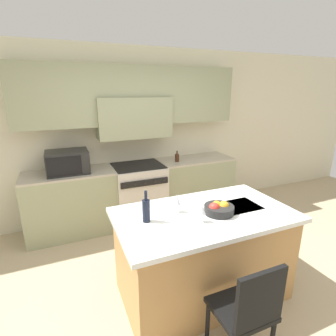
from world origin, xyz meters
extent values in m
plane|color=tan|center=(0.00, 0.00, 0.00)|extent=(10.00, 10.00, 0.00)
cube|color=beige|center=(0.00, 2.24, 1.35)|extent=(10.00, 0.06, 2.70)
cube|color=gray|center=(0.00, 2.04, 1.98)|extent=(3.29, 0.34, 0.85)
cube|color=gray|center=(0.00, 2.01, 1.65)|extent=(1.11, 0.40, 0.60)
cube|color=gray|center=(-1.02, 1.90, 0.45)|extent=(1.26, 0.62, 0.90)
cube|color=#B2A893|center=(-1.02, 1.90, 0.92)|extent=(1.26, 0.62, 0.03)
cube|color=gray|center=(1.02, 1.90, 0.45)|extent=(1.26, 0.62, 0.90)
cube|color=#B2A893|center=(1.02, 1.90, 0.92)|extent=(1.26, 0.62, 0.03)
cube|color=beige|center=(0.00, 1.88, 0.46)|extent=(0.78, 0.66, 0.92)
cube|color=black|center=(0.00, 1.88, 0.93)|extent=(0.75, 0.61, 0.01)
cube|color=black|center=(0.00, 1.54, 0.76)|extent=(0.71, 0.02, 0.09)
cylinder|color=black|center=(-0.30, 1.53, 0.76)|extent=(0.04, 0.02, 0.04)
cylinder|color=black|center=(-0.15, 1.53, 0.76)|extent=(0.04, 0.02, 0.04)
cylinder|color=black|center=(0.00, 1.53, 0.76)|extent=(0.04, 0.02, 0.04)
cylinder|color=black|center=(0.15, 1.53, 0.76)|extent=(0.04, 0.02, 0.04)
cylinder|color=black|center=(0.30, 1.53, 0.76)|extent=(0.04, 0.02, 0.04)
cube|color=black|center=(-1.01, 1.90, 1.09)|extent=(0.56, 0.42, 0.31)
cube|color=black|center=(-1.06, 1.69, 1.09)|extent=(0.44, 0.01, 0.26)
cube|color=#B7844C|center=(0.13, 0.08, 0.44)|extent=(1.62, 0.90, 0.88)
cube|color=white|center=(0.13, 0.08, 0.90)|extent=(1.72, 0.98, 0.04)
cube|color=#2D2D30|center=(0.52, 0.08, 0.91)|extent=(0.44, 0.32, 0.01)
cylinder|color=#B2B2B7|center=(0.52, 0.27, 0.92)|extent=(0.02, 0.02, 0.00)
cube|color=black|center=(0.05, -0.63, 0.45)|extent=(0.42, 0.40, 0.04)
cube|color=black|center=(0.05, -0.81, 0.69)|extent=(0.40, 0.04, 0.45)
cylinder|color=black|center=(-0.13, -0.46, 0.22)|extent=(0.04, 0.04, 0.43)
cylinder|color=black|center=(0.23, -0.46, 0.22)|extent=(0.04, 0.04, 0.43)
cylinder|color=black|center=(-0.44, 0.14, 1.02)|extent=(0.07, 0.07, 0.21)
cylinder|color=black|center=(-0.44, 0.14, 1.17)|extent=(0.03, 0.03, 0.09)
cylinder|color=white|center=(0.01, -0.06, 0.92)|extent=(0.07, 0.07, 0.01)
cylinder|color=white|center=(0.01, -0.06, 0.96)|extent=(0.01, 0.01, 0.07)
cone|color=white|center=(0.01, -0.06, 1.05)|extent=(0.08, 0.08, 0.10)
cylinder|color=white|center=(-0.11, 0.20, 0.92)|extent=(0.07, 0.07, 0.01)
cylinder|color=white|center=(-0.11, 0.20, 0.96)|extent=(0.01, 0.01, 0.07)
cone|color=white|center=(-0.11, 0.20, 1.05)|extent=(0.08, 0.08, 0.10)
cylinder|color=black|center=(0.25, 0.02, 0.96)|extent=(0.29, 0.29, 0.08)
sphere|color=red|center=(0.20, 0.02, 0.98)|extent=(0.11, 0.11, 0.11)
sphere|color=gold|center=(0.31, 0.02, 0.98)|extent=(0.10, 0.10, 0.10)
sphere|color=gold|center=(0.25, 0.07, 0.99)|extent=(0.09, 0.09, 0.09)
cylinder|color=#422314|center=(0.65, 1.83, 1.00)|extent=(0.07, 0.07, 0.12)
cylinder|color=#422314|center=(0.65, 1.83, 1.09)|extent=(0.03, 0.03, 0.05)
camera|label=1|loc=(-1.09, -1.89, 2.06)|focal=28.00mm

